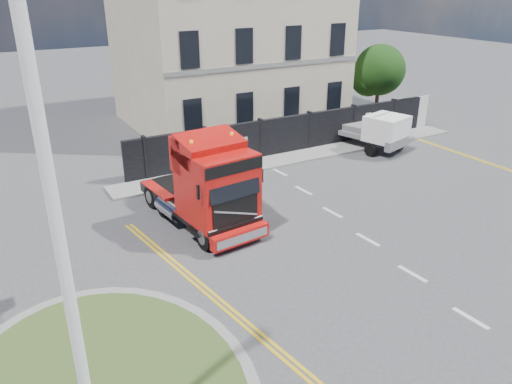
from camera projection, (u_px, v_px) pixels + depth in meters
ground at (292, 256)px, 16.61m from camera, size 120.00×120.00×0.00m
hoarding_fence at (302, 133)px, 26.39m from camera, size 18.80×0.25×2.00m
georgian_building at (227, 28)px, 30.25m from camera, size 12.30×10.30×12.80m
tree at (377, 72)px, 31.63m from camera, size 3.20×3.20×4.80m
pavement_far at (302, 156)px, 25.79m from camera, size 20.00×1.60×0.12m
truck at (209, 188)px, 17.88m from camera, size 2.78×6.09×3.53m
flatbed_pickup at (378, 131)px, 26.46m from camera, size 3.14×5.20×2.00m
lamppost_island at (61, 249)px, 7.50m from camera, size 0.28×0.56×9.11m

